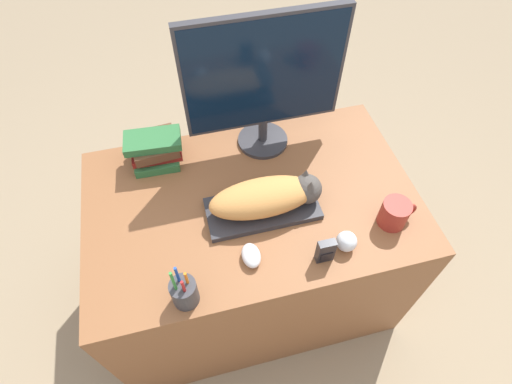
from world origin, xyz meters
TOP-DOWN VIEW (x-y plane):
  - ground_plane at (0.00, 0.00)m, footprint 12.00×12.00m
  - desk at (0.00, 0.39)m, footprint 1.23×0.78m
  - keyboard at (0.03, 0.33)m, footprint 0.40×0.18m
  - cat at (0.05, 0.33)m, footprint 0.40×0.15m
  - monitor at (0.12, 0.66)m, footprint 0.58×0.20m
  - computer_mouse at (-0.06, 0.15)m, footprint 0.06×0.09m
  - coffee_mug at (0.46, 0.17)m, footprint 0.13×0.10m
  - pen_cup at (-0.29, 0.07)m, footprint 0.08×0.08m
  - baseball at (0.26, 0.12)m, footprint 0.07×0.07m
  - phone at (0.17, 0.09)m, footprint 0.06×0.03m
  - book_stack at (-0.31, 0.67)m, footprint 0.22×0.18m

SIDE VIEW (x-z plane):
  - ground_plane at x=0.00m, z-range 0.00..0.00m
  - desk at x=0.00m, z-range 0.00..0.75m
  - keyboard at x=0.03m, z-range 0.75..0.78m
  - computer_mouse at x=-0.06m, z-range 0.75..0.80m
  - baseball at x=0.26m, z-range 0.75..0.82m
  - phone at x=0.17m, z-range 0.75..0.86m
  - coffee_mug at x=0.46m, z-range 0.75..0.86m
  - pen_cup at x=-0.29m, z-range 0.71..0.91m
  - book_stack at x=-0.31m, z-range 0.75..0.88m
  - cat at x=0.05m, z-range 0.77..0.90m
  - monitor at x=0.12m, z-range 0.79..1.35m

